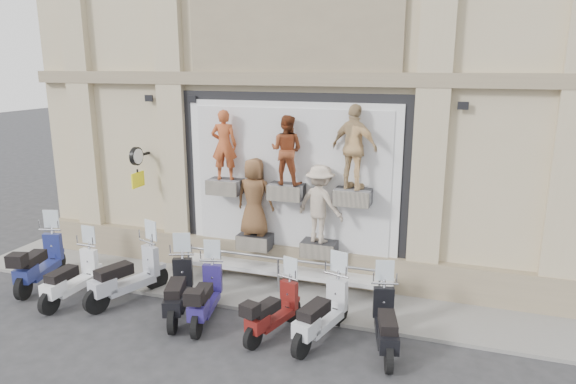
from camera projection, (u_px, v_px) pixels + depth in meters
name	position (u px, v px, depth m)	size (l,w,h in m)	color
ground	(244.00, 338.00, 9.98)	(90.00, 90.00, 0.00)	#2D2D30
sidewalk	(280.00, 292.00, 11.90)	(16.00, 2.20, 0.08)	gray
building	(335.00, 35.00, 14.96)	(14.00, 8.60, 12.00)	#BFAE8B
shop_vitrine	(293.00, 187.00, 11.87)	(5.60, 1.00, 4.30)	black
guard_rail	(278.00, 276.00, 11.70)	(5.06, 0.10, 0.93)	#9EA0A5
clock_sign_bracket	(137.00, 162.00, 12.78)	(0.10, 0.80, 1.02)	black
scooter_a	(39.00, 252.00, 12.14)	(0.61, 2.08, 1.69)	navy
scooter_b	(71.00, 268.00, 11.37)	(0.56, 1.93, 1.57)	white
scooter_c	(126.00, 265.00, 11.32)	(0.62, 2.12, 1.72)	#A6A9B4
scooter_d	(178.00, 280.00, 10.65)	(0.58, 2.00, 1.62)	black
scooter_e	(205.00, 286.00, 10.45)	(0.56, 1.91, 1.55)	navy
scooter_f	(273.00, 301.00, 9.92)	(0.51, 1.76, 1.43)	#5E1310
scooter_g	(322.00, 302.00, 9.68)	(0.58, 1.99, 1.61)	silver
scooter_h	(386.00, 313.00, 9.34)	(0.55, 1.90, 1.54)	black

